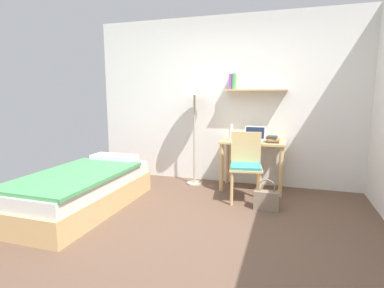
{
  "coord_description": "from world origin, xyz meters",
  "views": [
    {
      "loc": [
        0.91,
        -2.72,
        1.41
      ],
      "look_at": [
        -0.12,
        0.51,
        0.85
      ],
      "focal_mm": 28.27,
      "sensor_mm": 36.0,
      "label": 1
    }
  ],
  "objects_px": {
    "standing_lamp": "(194,92)",
    "book_stack": "(273,139)",
    "bed": "(82,190)",
    "handbag": "(266,199)",
    "laptop": "(255,137)",
    "desk_chair": "(246,163)",
    "desk": "(253,151)",
    "water_bottle": "(231,132)"
  },
  "relations": [
    {
      "from": "book_stack",
      "to": "handbag",
      "type": "xyz_separation_m",
      "value": [
        -0.01,
        -0.71,
        -0.65
      ]
    },
    {
      "from": "bed",
      "to": "desk",
      "type": "height_order",
      "value": "desk"
    },
    {
      "from": "desk",
      "to": "laptop",
      "type": "xyz_separation_m",
      "value": [
        0.01,
        0.08,
        0.21
      ]
    },
    {
      "from": "desk_chair",
      "to": "bed",
      "type": "bearing_deg",
      "value": -153.58
    },
    {
      "from": "bed",
      "to": "standing_lamp",
      "type": "xyz_separation_m",
      "value": [
        1.01,
        1.42,
        1.2
      ]
    },
    {
      "from": "bed",
      "to": "laptop",
      "type": "relative_size",
      "value": 6.26
    },
    {
      "from": "water_bottle",
      "to": "handbag",
      "type": "distance_m",
      "value": 1.18
    },
    {
      "from": "water_bottle",
      "to": "book_stack",
      "type": "distance_m",
      "value": 0.6
    },
    {
      "from": "laptop",
      "to": "book_stack",
      "type": "xyz_separation_m",
      "value": [
        0.27,
        -0.13,
        -0.01
      ]
    },
    {
      "from": "desk_chair",
      "to": "book_stack",
      "type": "height_order",
      "value": "desk_chair"
    },
    {
      "from": "desk",
      "to": "water_bottle",
      "type": "bearing_deg",
      "value": -173.28
    },
    {
      "from": "bed",
      "to": "standing_lamp",
      "type": "distance_m",
      "value": 2.12
    },
    {
      "from": "desk",
      "to": "handbag",
      "type": "relative_size",
      "value": 2.39
    },
    {
      "from": "bed",
      "to": "desk",
      "type": "xyz_separation_m",
      "value": [
        1.91,
        1.41,
        0.34
      ]
    },
    {
      "from": "desk_chair",
      "to": "handbag",
      "type": "bearing_deg",
      "value": -42.06
    },
    {
      "from": "bed",
      "to": "laptop",
      "type": "xyz_separation_m",
      "value": [
        1.92,
        1.49,
        0.55
      ]
    },
    {
      "from": "laptop",
      "to": "book_stack",
      "type": "bearing_deg",
      "value": -25.45
    },
    {
      "from": "standing_lamp",
      "to": "book_stack",
      "type": "bearing_deg",
      "value": -2.59
    },
    {
      "from": "standing_lamp",
      "to": "book_stack",
      "type": "xyz_separation_m",
      "value": [
        1.18,
        -0.05,
        -0.67
      ]
    },
    {
      "from": "standing_lamp",
      "to": "book_stack",
      "type": "distance_m",
      "value": 1.35
    },
    {
      "from": "bed",
      "to": "handbag",
      "type": "height_order",
      "value": "bed"
    },
    {
      "from": "desk_chair",
      "to": "standing_lamp",
      "type": "height_order",
      "value": "standing_lamp"
    },
    {
      "from": "standing_lamp",
      "to": "water_bottle",
      "type": "xyz_separation_m",
      "value": [
        0.58,
        -0.05,
        -0.59
      ]
    },
    {
      "from": "standing_lamp",
      "to": "water_bottle",
      "type": "distance_m",
      "value": 0.83
    },
    {
      "from": "handbag",
      "to": "bed",
      "type": "bearing_deg",
      "value": -163.08
    },
    {
      "from": "bed",
      "to": "book_stack",
      "type": "height_order",
      "value": "book_stack"
    },
    {
      "from": "book_stack",
      "to": "handbag",
      "type": "height_order",
      "value": "book_stack"
    },
    {
      "from": "standing_lamp",
      "to": "laptop",
      "type": "xyz_separation_m",
      "value": [
        0.91,
        0.07,
        -0.65
      ]
    },
    {
      "from": "bed",
      "to": "handbag",
      "type": "xyz_separation_m",
      "value": [
        2.18,
        0.66,
        -0.11
      ]
    },
    {
      "from": "desk_chair",
      "to": "laptop",
      "type": "height_order",
      "value": "laptop"
    },
    {
      "from": "desk_chair",
      "to": "standing_lamp",
      "type": "distance_m",
      "value": 1.37
    },
    {
      "from": "standing_lamp",
      "to": "book_stack",
      "type": "height_order",
      "value": "standing_lamp"
    },
    {
      "from": "standing_lamp",
      "to": "laptop",
      "type": "bearing_deg",
      "value": 4.65
    },
    {
      "from": "laptop",
      "to": "water_bottle",
      "type": "height_order",
      "value": "water_bottle"
    },
    {
      "from": "desk",
      "to": "standing_lamp",
      "type": "distance_m",
      "value": 1.24
    },
    {
      "from": "book_stack",
      "to": "handbag",
      "type": "relative_size",
      "value": 0.65
    },
    {
      "from": "desk",
      "to": "laptop",
      "type": "height_order",
      "value": "laptop"
    },
    {
      "from": "desk",
      "to": "book_stack",
      "type": "height_order",
      "value": "book_stack"
    },
    {
      "from": "desk_chair",
      "to": "handbag",
      "type": "distance_m",
      "value": 0.55
    },
    {
      "from": "water_bottle",
      "to": "desk",
      "type": "bearing_deg",
      "value": 6.72
    },
    {
      "from": "desk",
      "to": "bed",
      "type": "bearing_deg",
      "value": -143.51
    },
    {
      "from": "water_bottle",
      "to": "handbag",
      "type": "height_order",
      "value": "water_bottle"
    }
  ]
}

